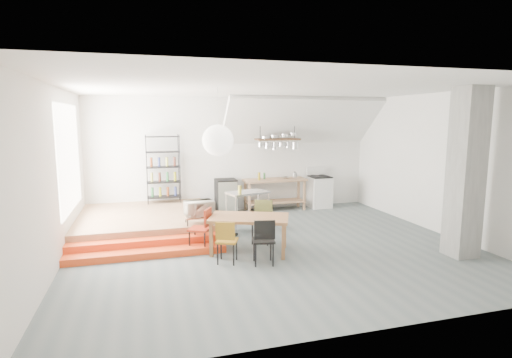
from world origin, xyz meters
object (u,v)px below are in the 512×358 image
object	(u,v)px
dining_table	(249,220)
mini_fridge	(226,196)
stove	(319,191)
rolling_cart	(248,206)

from	to	relation	value
dining_table	mini_fridge	size ratio (longest dim) A/B	1.81
stove	rolling_cart	xyz separation A→B (m)	(-2.70, -1.89, 0.13)
dining_table	stove	bearing A→B (deg)	69.56
stove	dining_table	xyz separation A→B (m)	(-3.05, -3.36, 0.16)
stove	mini_fridge	xyz separation A→B (m)	(-2.82, 0.04, -0.00)
stove	rolling_cart	bearing A→B (deg)	-145.03
rolling_cart	mini_fridge	distance (m)	1.94
stove	rolling_cart	distance (m)	3.30
stove	dining_table	world-z (taller)	stove
stove	dining_table	size ratio (longest dim) A/B	0.68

